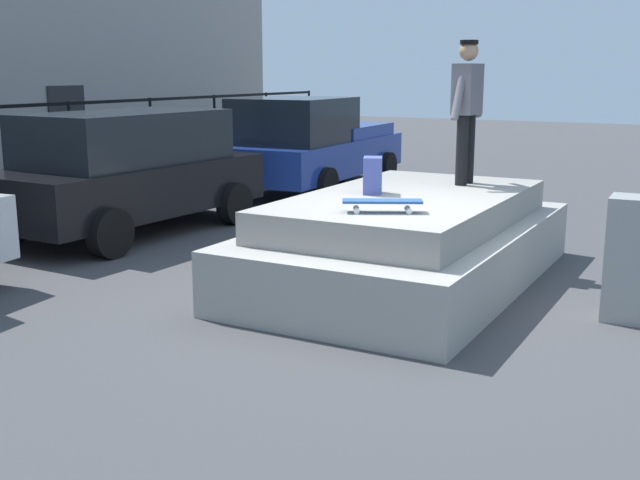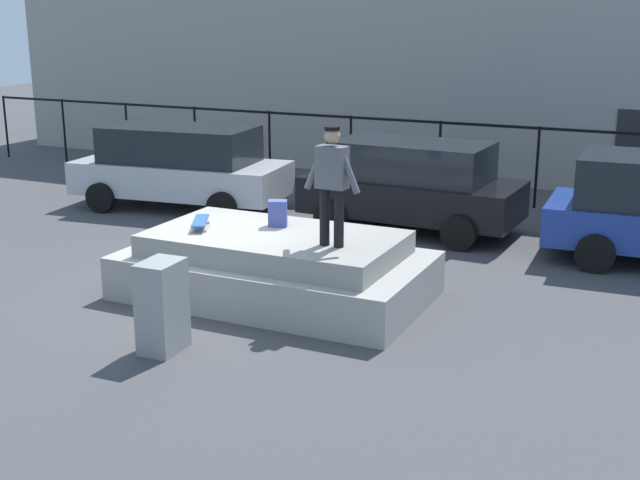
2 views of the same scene
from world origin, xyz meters
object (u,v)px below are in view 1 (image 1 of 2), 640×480
Objects in this scene: car_blue_pickup_far at (310,144)px; skateboard at (382,202)px; skateboarder at (467,102)px; backpack at (373,175)px; car_black_hatchback_mid at (127,170)px; utility_box at (640,260)px.

skateboard is at bearing -145.62° from car_blue_pickup_far.
skateboarder is 4.15× the size of backpack.
skateboard is 1.17m from backpack.
car_black_hatchback_mid reaches higher than backpack.
utility_box is (-1.34, -2.16, -1.35)m from skateboarder.
skateboarder is 0.40× the size of car_black_hatchback_mid.
utility_box is (0.88, -2.23, -0.49)m from skateboard.
car_black_hatchback_mid is at bearing 80.91° from utility_box.
backpack is 4.25m from car_black_hatchback_mid.
car_blue_pickup_far is at bearing 46.28° from skateboarder.
backpack is at bearing 151.60° from skateboarder.
car_blue_pickup_far is at bearing 47.40° from utility_box.
car_black_hatchback_mid is 4.90m from car_blue_pickup_far.
backpack is 0.10× the size of car_black_hatchback_mid.
car_blue_pickup_far is (4.38, 4.58, -1.04)m from skateboarder.
car_blue_pickup_far is (5.58, 3.94, -0.28)m from backpack.
skateboard is 5.06m from car_black_hatchback_mid.
backpack is at bearing 29.50° from skateboard.
skateboard is 0.16× the size of car_blue_pickup_far.
skateboarder is at bearing -84.02° from car_black_hatchback_mid.
car_black_hatchback_mid is 7.05m from utility_box.
car_blue_pickup_far reaches higher than utility_box.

